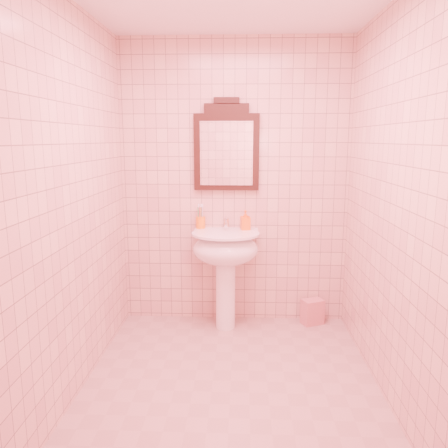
{
  "coord_description": "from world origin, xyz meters",
  "views": [
    {
      "loc": [
        0.07,
        -2.76,
        1.65
      ],
      "look_at": [
        -0.07,
        0.55,
        1.0
      ],
      "focal_mm": 35.0,
      "sensor_mm": 36.0,
      "label": 1
    }
  ],
  "objects_px": {
    "toothbrush_cup": "(201,222)",
    "towel": "(312,312)",
    "mirror": "(227,148)",
    "pedestal_sink": "(226,255)",
    "soap_dispenser": "(245,220)"
  },
  "relations": [
    {
      "from": "mirror",
      "to": "toothbrush_cup",
      "type": "relative_size",
      "value": 4.1
    },
    {
      "from": "soap_dispenser",
      "to": "towel",
      "type": "bearing_deg",
      "value": -13.33
    },
    {
      "from": "towel",
      "to": "pedestal_sink",
      "type": "bearing_deg",
      "value": -171.29
    },
    {
      "from": "mirror",
      "to": "pedestal_sink",
      "type": "bearing_deg",
      "value": -90.0
    },
    {
      "from": "pedestal_sink",
      "to": "toothbrush_cup",
      "type": "bearing_deg",
      "value": 142.08
    },
    {
      "from": "mirror",
      "to": "soap_dispenser",
      "type": "relative_size",
      "value": 4.59
    },
    {
      "from": "pedestal_sink",
      "to": "soap_dispenser",
      "type": "height_order",
      "value": "soap_dispenser"
    },
    {
      "from": "toothbrush_cup",
      "to": "towel",
      "type": "bearing_deg",
      "value": -3.32
    },
    {
      "from": "toothbrush_cup",
      "to": "towel",
      "type": "xyz_separation_m",
      "value": [
        1.01,
        -0.06,
        -0.8
      ]
    },
    {
      "from": "pedestal_sink",
      "to": "soap_dispenser",
      "type": "relative_size",
      "value": 5.03
    },
    {
      "from": "soap_dispenser",
      "to": "towel",
      "type": "distance_m",
      "value": 1.04
    },
    {
      "from": "soap_dispenser",
      "to": "mirror",
      "type": "bearing_deg",
      "value": 145.26
    },
    {
      "from": "mirror",
      "to": "towel",
      "type": "height_order",
      "value": "mirror"
    },
    {
      "from": "pedestal_sink",
      "to": "towel",
      "type": "distance_m",
      "value": 0.96
    },
    {
      "from": "pedestal_sink",
      "to": "toothbrush_cup",
      "type": "relative_size",
      "value": 4.49
    }
  ]
}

